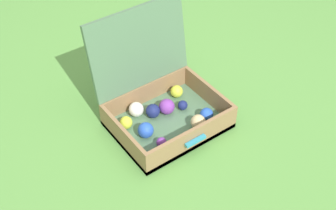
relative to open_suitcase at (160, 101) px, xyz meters
name	(u,v)px	position (x,y,z in m)	size (l,w,h in m)	color
ground_plane	(166,115)	(0.04, 0.00, -0.11)	(16.00, 16.00, 0.00)	#569342
open_suitcase	(160,101)	(0.00, 0.00, 0.00)	(0.53, 0.50, 0.53)	#4C7051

